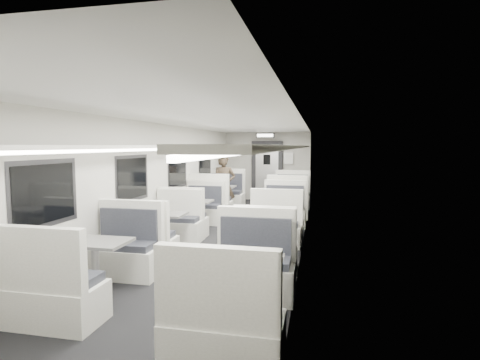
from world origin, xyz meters
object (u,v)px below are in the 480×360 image
at_px(booth_right_b, 281,217).
at_px(booth_right_d, 242,291).
at_px(booth_right_c, 271,237).
at_px(booth_left_a, 218,199).
at_px(booth_right_a, 290,199).
at_px(booth_left_b, 194,215).
at_px(vestibule_door, 267,171).
at_px(booth_left_c, 163,231).
at_px(passenger, 224,186).
at_px(booth_left_d, 96,268).
at_px(exit_sign, 265,135).

height_order(booth_right_b, booth_right_d, booth_right_d).
height_order(booth_right_c, booth_right_d, booth_right_d).
height_order(booth_left_a, booth_right_a, booth_left_a).
distance_m(booth_left_a, booth_right_b, 2.89).
height_order(booth_left_a, booth_right_b, booth_left_a).
relative_size(booth_left_a, booth_right_c, 1.18).
distance_m(booth_left_b, booth_right_d, 4.74).
relative_size(booth_left_b, vestibule_door, 0.93).
xyz_separation_m(booth_right_a, booth_right_b, (0.00, -2.65, -0.02)).
distance_m(booth_left_b, booth_left_c, 1.77).
bearing_deg(vestibule_door, booth_left_b, -101.35).
xyz_separation_m(booth_left_c, booth_right_b, (2.00, 1.79, 0.01)).
bearing_deg(passenger, booth_right_b, -56.22).
height_order(booth_left_b, booth_left_d, booth_left_d).
distance_m(booth_right_a, booth_right_d, 6.97).
height_order(booth_left_c, booth_left_d, booth_left_d).
xyz_separation_m(passenger, vestibule_door, (0.71, 3.37, 0.19)).
height_order(booth_left_c, booth_right_b, booth_right_b).
relative_size(passenger, exit_sign, 2.74).
xyz_separation_m(booth_left_a, booth_right_d, (2.00, -6.41, -0.03)).
bearing_deg(exit_sign, booth_left_a, -112.73).
bearing_deg(booth_right_c, booth_left_a, 117.63).
bearing_deg(booth_left_d, vestibule_door, 83.59).
height_order(booth_right_a, vestibule_door, vestibule_door).
relative_size(booth_left_b, booth_right_a, 0.90).
height_order(booth_left_c, booth_right_d, booth_right_d).
relative_size(booth_left_d, booth_right_c, 1.08).
distance_m(vestibule_door, exit_sign, 1.33).
xyz_separation_m(booth_left_d, vestibule_door, (1.00, 8.90, 0.67)).
xyz_separation_m(booth_left_a, booth_right_b, (2.00, -2.09, -0.04)).
height_order(booth_left_d, booth_right_c, booth_left_d).
xyz_separation_m(booth_right_c, vestibule_door, (-1.00, 6.70, 0.69)).
xyz_separation_m(booth_left_b, booth_right_c, (2.00, -1.71, -0.00)).
xyz_separation_m(booth_left_d, booth_right_c, (2.00, 2.20, -0.03)).
xyz_separation_m(booth_right_a, vestibule_door, (-1.00, 2.31, 0.65)).
xyz_separation_m(booth_right_a, booth_right_d, (0.00, -6.97, -0.01)).
height_order(booth_left_a, booth_right_d, booth_left_a).
bearing_deg(exit_sign, booth_left_d, -96.78).
xyz_separation_m(booth_right_a, exit_sign, (-1.00, 1.82, 1.89)).
distance_m(booth_left_c, exit_sign, 6.63).
bearing_deg(exit_sign, vestibule_door, 90.00).
bearing_deg(vestibule_door, booth_right_c, -81.51).
height_order(booth_right_c, passenger, passenger).
xyz_separation_m(booth_right_d, passenger, (-1.71, 5.92, 0.47)).
xyz_separation_m(passenger, exit_sign, (0.71, 2.88, 1.43)).
height_order(booth_left_a, booth_left_d, booth_left_a).
relative_size(booth_left_b, booth_left_c, 0.97).
distance_m(booth_left_d, booth_right_a, 6.88).
xyz_separation_m(booth_left_a, booth_right_a, (2.00, 0.56, -0.02)).
distance_m(passenger, vestibule_door, 3.45).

